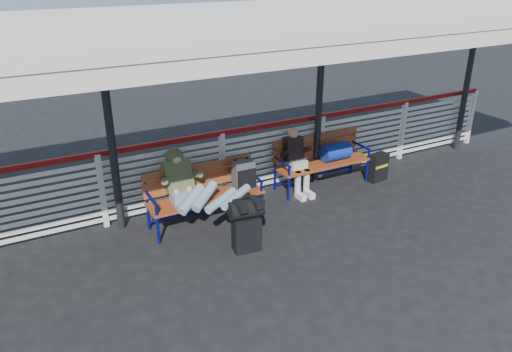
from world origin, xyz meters
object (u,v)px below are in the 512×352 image
bench_left (216,185)px  traveler_man (204,193)px  companion_person (297,160)px  luggage_stack (246,223)px  suitcase_side (378,167)px  bench_right (327,154)px

bench_left → traveler_man: bearing=-135.0°
traveler_man → companion_person: size_ratio=1.43×
luggage_stack → suitcase_side: (3.25, 1.00, -0.17)m
companion_person → suitcase_side: bearing=-10.4°
luggage_stack → bench_left: (0.00, 1.03, 0.17)m
bench_left → traveler_man: size_ratio=1.10×
bench_right → companion_person: (-0.66, -0.02, 0.02)m
luggage_stack → companion_person: (1.65, 1.30, 0.17)m
traveler_man → suitcase_side: size_ratio=3.15×
bench_right → suitcase_side: size_ratio=3.46×
bench_right → traveler_man: bearing=-166.6°
bench_left → bench_right: bench_left is taller
companion_person → bench_right: bearing=1.7°
traveler_man → suitcase_side: bearing=5.0°
companion_person → suitcase_side: 1.66m
traveler_man → companion_person: (2.00, 0.61, -0.09)m
bench_left → suitcase_side: 3.27m
bench_left → suitcase_side: size_ratio=3.46×
bench_right → companion_person: bearing=-178.3°
traveler_man → luggage_stack: bearing=-63.3°
bench_right → suitcase_side: bearing=-18.4°
luggage_stack → companion_person: size_ratio=0.69×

